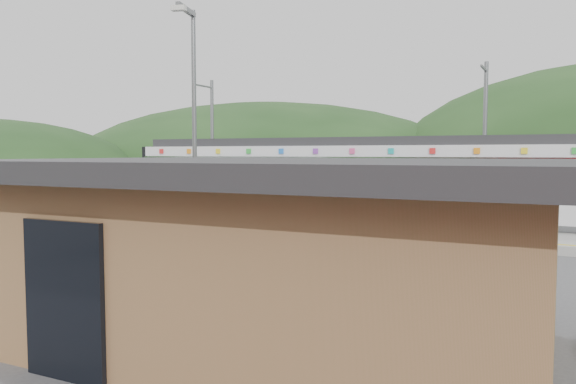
% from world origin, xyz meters
% --- Properties ---
extents(ground, '(120.00, 120.00, 0.00)m').
position_xyz_m(ground, '(0.00, 0.00, 0.00)').
color(ground, '#4C4C4F').
rests_on(ground, ground).
extents(hills, '(146.00, 149.00, 26.00)m').
position_xyz_m(hills, '(6.19, 5.29, 0.00)').
color(hills, '#1E3D19').
rests_on(hills, ground).
extents(platform, '(26.00, 3.20, 0.30)m').
position_xyz_m(platform, '(0.00, 3.30, 0.15)').
color(platform, '#9E9E99').
rests_on(platform, ground).
extents(yellow_line, '(26.00, 0.10, 0.01)m').
position_xyz_m(yellow_line, '(0.00, 2.00, 0.30)').
color(yellow_line, yellow).
rests_on(yellow_line, platform).
extents(train, '(20.44, 3.01, 3.74)m').
position_xyz_m(train, '(1.84, 6.00, 2.06)').
color(train, black).
rests_on(train, ground).
extents(catenary_mast_west, '(0.18, 1.80, 7.00)m').
position_xyz_m(catenary_mast_west, '(-7.00, 8.56, 3.65)').
color(catenary_mast_west, slate).
rests_on(catenary_mast_west, ground).
extents(catenary_mast_east, '(0.18, 1.80, 7.00)m').
position_xyz_m(catenary_mast_east, '(7.00, 8.56, 3.65)').
color(catenary_mast_east, slate).
rests_on(catenary_mast_east, ground).
extents(station_shelter, '(9.20, 6.20, 3.00)m').
position_xyz_m(station_shelter, '(6.00, -9.01, 1.55)').
color(station_shelter, olive).
rests_on(station_shelter, ground).
extents(lamp_post, '(0.42, 1.22, 6.87)m').
position_xyz_m(lamp_post, '(1.15, -4.61, 4.08)').
color(lamp_post, slate).
rests_on(lamp_post, ground).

